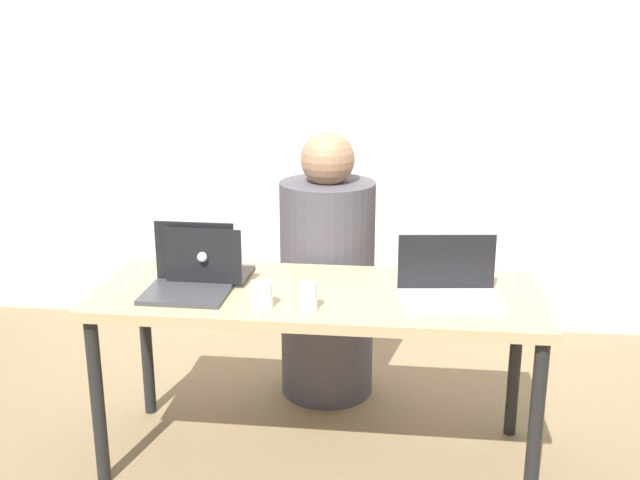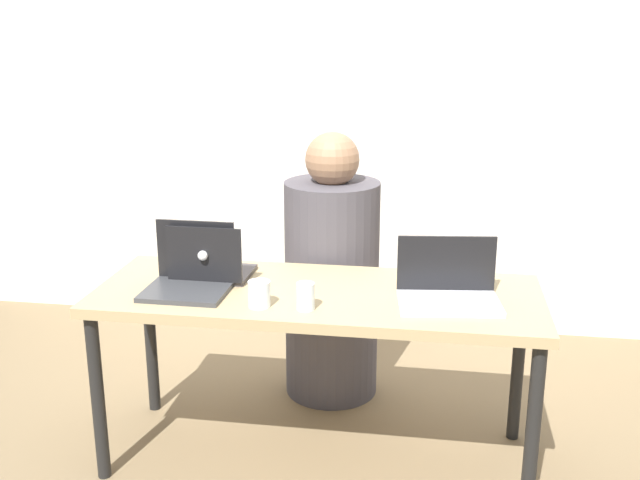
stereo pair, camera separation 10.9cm
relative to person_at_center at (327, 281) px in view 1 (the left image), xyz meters
The scene contains 9 objects.
ground_plane 0.78m from the person_at_center, 87.37° to the right, with size 12.00×12.00×0.00m, color #7B6649.
back_wall 1.17m from the person_at_center, 88.29° to the left, with size 4.50×0.10×2.62m, color silver.
desk 0.58m from the person_at_center, 87.37° to the right, with size 1.66×0.63×0.70m.
person_at_center is the anchor object (origin of this frame).
laptop_back_left 0.68m from the person_at_center, 129.02° to the right, with size 0.29×0.27×0.23m.
laptop_front_right 0.82m from the person_at_center, 50.12° to the right, with size 0.38×0.28×0.22m.
laptop_front_left 0.80m from the person_at_center, 125.55° to the right, with size 0.31×0.29×0.25m.
water_glass_left 0.80m from the person_at_center, 101.27° to the right, with size 0.08×0.08×0.09m.
water_glass_center 0.79m from the person_at_center, 88.86° to the right, with size 0.06×0.06×0.10m.
Camera 1 is at (0.31, -2.61, 1.67)m, focal length 42.00 mm.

